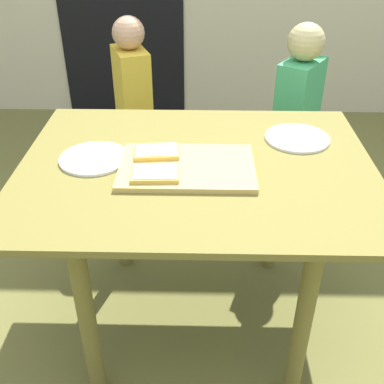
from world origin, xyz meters
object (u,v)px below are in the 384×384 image
Objects in this scene: plate_white_left at (94,158)px; cutting_board at (187,167)px; pizza_slice_far_left at (157,152)px; child_left at (134,108)px; plate_white_right at (297,138)px; child_right at (296,119)px; dining_table at (196,192)px; pizza_slice_near_left at (155,173)px.

cutting_board is at bearing -10.55° from plate_white_left.
pizza_slice_far_left is 0.16× the size of child_left.
plate_white_right is 0.23× the size of child_left.
child_right is (0.80, 0.68, -0.15)m from plate_white_left.
pizza_slice_far_left is at bearing -131.73° from child_right.
child_left reaches higher than cutting_board.
cutting_board is 1.87× the size of plate_white_left.
pizza_slice_near_left is at bearing -140.07° from dining_table.
pizza_slice_near_left is 0.15× the size of child_right.
child_left is at bearing 101.90° from pizza_slice_near_left.
plate_white_right is at bearing 31.28° from pizza_slice_near_left.
plate_white_right is at bearing 17.22° from pizza_slice_far_left.
dining_table is 5.04× the size of plate_white_right.
pizza_slice_far_left reaches higher than plate_white_right.
plate_white_right reaches higher than dining_table.
cutting_board is at bearing -34.59° from pizza_slice_far_left.
child_right is (0.59, 0.66, -0.17)m from pizza_slice_far_left.
child_right is at bearing 56.38° from cutting_board.
plate_white_right is 0.97m from child_left.
child_right is (0.78, -0.15, 0.02)m from child_left.
child_left is at bearing 88.94° from plate_white_left.
pizza_slice_near_left is 0.66× the size of plate_white_right.
plate_white_left is at bearing 149.21° from pizza_slice_near_left.
pizza_slice_far_left is 0.14m from pizza_slice_near_left.
dining_table is at bearing -123.18° from child_right.
child_right is at bearing 79.13° from plate_white_right.
child_left is at bearing 103.37° from pizza_slice_far_left.
dining_table is at bearing -15.30° from pizza_slice_far_left.
plate_white_left is (-0.22, 0.13, -0.02)m from pizza_slice_near_left.
plate_white_left is at bearing -176.36° from pizza_slice_far_left.
pizza_slice_far_left is (-0.13, 0.04, 0.14)m from dining_table.
pizza_slice_near_left is 1.01m from child_right.
child_right reaches higher than pizza_slice_far_left.
pizza_slice_near_left is 0.66× the size of plate_white_left.
dining_table is 0.21m from pizza_slice_near_left.
child_right is at bearing 48.27° from pizza_slice_far_left.
cutting_board is 1.87× the size of plate_white_right.
plate_white_right is 0.23× the size of child_right.
dining_table is 0.42m from plate_white_right.
child_right is (0.58, 0.81, -0.17)m from pizza_slice_near_left.
plate_white_left reaches higher than dining_table.
plate_white_right is (0.36, 0.19, 0.12)m from dining_table.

